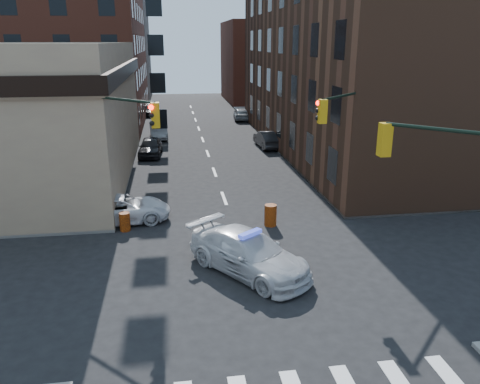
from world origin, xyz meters
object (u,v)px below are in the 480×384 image
object	(u,v)px
parked_car_wnear	(150,147)
barricade_nw_a	(76,216)
pedestrian_a	(31,213)
barrel_bank	(125,222)
parked_car_enear	(267,139)
police_car	(249,253)
pickup	(121,209)
parked_car_wfar	(159,131)
barrel_road	(270,215)

from	to	relation	value
parked_car_wnear	barricade_nw_a	xyz separation A→B (m)	(-3.25, -15.25, -0.21)
pedestrian_a	barricade_nw_a	bearing A→B (deg)	58.95
barrel_bank	parked_car_enear	bearing A→B (deg)	58.44
parked_car_enear	barrel_bank	bearing A→B (deg)	54.85
barricade_nw_a	barrel_bank	bearing A→B (deg)	-12.74
police_car	parked_car_enear	world-z (taller)	police_car
police_car	parked_car_wnear	bearing A→B (deg)	66.14
pickup	barricade_nw_a	xyz separation A→B (m)	(-2.20, -0.33, -0.17)
parked_car_enear	barrel_bank	size ratio (longest dim) A/B	4.84
parked_car_wnear	pedestrian_a	distance (m)	16.73
parked_car_wfar	barrel_road	size ratio (longest dim) A/B	4.09
parked_car_enear	barrel_bank	distance (m)	21.02
police_car	barrel_bank	xyz separation A→B (m)	(-5.41, 5.28, -0.36)
parked_car_wfar	barrel_bank	xyz separation A→B (m)	(-1.30, -23.51, -0.28)
pedestrian_a	barrel_road	size ratio (longest dim) A/B	1.65
pickup	barrel_bank	size ratio (longest dim) A/B	5.44
parked_car_wnear	barrel_bank	size ratio (longest dim) A/B	4.69
police_car	pedestrian_a	world-z (taller)	pedestrian_a
parked_car_wfar	parked_car_enear	bearing A→B (deg)	-33.71
pickup	parked_car_wfar	xyz separation A→B (m)	(1.60, 22.23, 0.04)
barrel_bank	pickup	bearing A→B (deg)	103.25
pedestrian_a	barricade_nw_a	xyz separation A→B (m)	(1.96, 0.65, -0.52)
parked_car_wfar	barricade_nw_a	size ratio (longest dim) A/B	4.28
barrel_road	parked_car_wnear	bearing A→B (deg)	111.76
parked_car_wfar	barrel_bank	world-z (taller)	parked_car_wfar
barrel_road	barricade_nw_a	bearing A→B (deg)	172.24
barrel_road	barricade_nw_a	size ratio (longest dim) A/B	1.05
police_car	barrel_road	distance (m)	5.26
parked_car_wnear	parked_car_wfar	bearing A→B (deg)	89.19
pedestrian_a	barrel_bank	world-z (taller)	pedestrian_a
pickup	parked_car_wnear	distance (m)	14.95
police_car	barrel_bank	size ratio (longest dim) A/B	6.07
barrel_road	barricade_nw_a	world-z (taller)	barrel_road
barrel_bank	barricade_nw_a	bearing A→B (deg)	159.35
pickup	barrel_road	bearing A→B (deg)	-108.83
parked_car_enear	barrel_road	world-z (taller)	parked_car_enear
parked_car_enear	barricade_nw_a	size ratio (longest dim) A/B	4.30
barricade_nw_a	barrel_road	bearing A→B (deg)	0.14
police_car	pickup	size ratio (longest dim) A/B	1.12
barrel_road	pedestrian_a	bearing A→B (deg)	176.63
parked_car_wfar	parked_car_enear	xyz separation A→B (m)	(9.70, -5.60, 0.00)
barrel_road	police_car	bearing A→B (deg)	-111.89
parked_car_enear	barricade_nw_a	xyz separation A→B (m)	(-13.50, -16.97, -0.21)
parked_car_wnear	parked_car_wfar	distance (m)	7.34
police_car	parked_car_enear	distance (m)	23.86
pickup	police_car	bearing A→B (deg)	-145.44
parked_car_wfar	barrel_road	bearing A→B (deg)	-79.49
parked_car_wfar	barrel_bank	distance (m)	23.54
parked_car_wnear	pedestrian_a	size ratio (longest dim) A/B	2.42
parked_car_enear	barrel_road	xyz separation A→B (m)	(-3.63, -18.31, -0.20)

